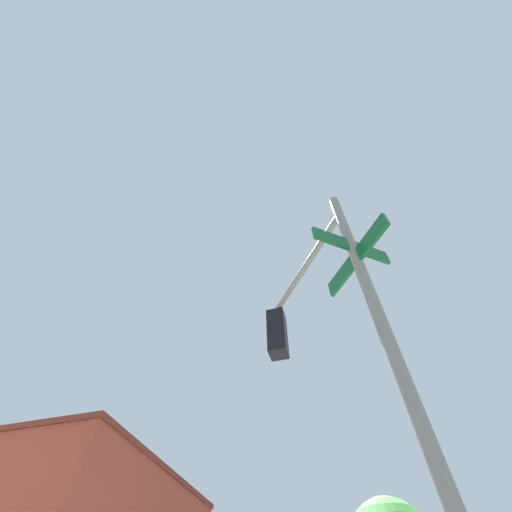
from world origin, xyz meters
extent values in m
cylinder|color=slate|center=(-6.71, -7.36, 2.64)|extent=(0.12, 0.12, 5.29)
cylinder|color=slate|center=(-5.90, -6.74, 4.89)|extent=(1.68, 1.32, 0.09)
cube|color=black|center=(-5.09, -6.11, 4.44)|extent=(0.28, 0.28, 0.80)
sphere|color=red|center=(-4.97, -6.02, 4.69)|extent=(0.18, 0.18, 0.18)
sphere|color=orange|center=(-4.97, -6.02, 4.44)|extent=(0.18, 0.18, 0.18)
sphere|color=green|center=(-4.97, -6.02, 4.19)|extent=(0.18, 0.18, 0.18)
cube|color=#0F5128|center=(-6.71, -7.36, 3.98)|extent=(0.90, 0.70, 0.20)
cube|color=#0F5128|center=(-6.71, -7.36, 4.20)|extent=(0.64, 0.82, 0.20)
cube|color=#5C271C|center=(17.99, 17.34, 10.97)|extent=(20.28, 18.98, 0.40)
camera|label=1|loc=(-9.16, -6.89, 1.19)|focal=22.66mm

